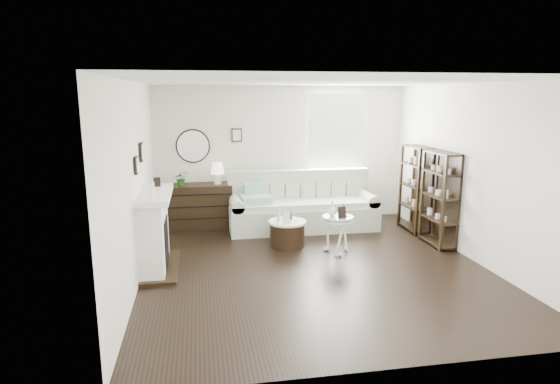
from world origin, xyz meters
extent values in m
plane|color=black|center=(0.00, 0.00, 0.00)|extent=(5.50, 5.50, 0.00)
plane|color=white|center=(0.00, 0.00, 2.70)|extent=(5.50, 5.50, 0.00)
plane|color=white|center=(0.00, 2.75, 1.35)|extent=(5.00, 0.00, 5.00)
plane|color=white|center=(0.00, -2.75, 1.35)|extent=(5.00, 0.00, 5.00)
plane|color=white|center=(-2.50, 0.00, 1.35)|extent=(0.00, 5.50, 5.50)
plane|color=white|center=(2.50, 0.00, 1.35)|extent=(0.00, 5.50, 5.50)
cube|color=white|center=(1.10, 2.73, 1.60)|extent=(1.00, 0.02, 1.80)
cube|color=white|center=(1.10, 2.67, 1.60)|extent=(1.15, 0.02, 1.90)
cylinder|color=silver|center=(-1.75, 2.72, 1.55)|extent=(0.60, 0.03, 0.60)
cube|color=black|center=(-0.90, 2.72, 1.75)|extent=(0.20, 0.03, 0.26)
cube|color=white|center=(-2.33, 0.30, 0.55)|extent=(0.34, 1.20, 1.10)
cube|color=black|center=(-2.30, 0.30, 0.40)|extent=(0.30, 0.65, 0.70)
cube|color=white|center=(-2.28, 0.30, 1.12)|extent=(0.44, 1.35, 0.08)
cube|color=black|center=(-2.25, 0.30, 0.03)|extent=(0.50, 1.40, 0.05)
cylinder|color=white|center=(-2.28, -0.15, 1.27)|extent=(0.08, 0.08, 0.22)
cube|color=black|center=(-2.28, 0.70, 1.23)|extent=(0.10, 0.03, 0.14)
cube|color=black|center=(-2.47, -0.05, 1.60)|extent=(0.03, 0.18, 0.24)
cube|color=black|center=(-2.47, 0.60, 1.70)|extent=(0.03, 0.22, 0.28)
cube|color=black|center=(2.33, 1.55, 0.80)|extent=(0.30, 0.80, 1.60)
cylinder|color=beige|center=(2.31, 1.30, 0.52)|extent=(0.08, 0.08, 0.11)
cylinder|color=beige|center=(2.31, 1.55, 0.52)|extent=(0.08, 0.08, 0.11)
cylinder|color=beige|center=(2.31, 1.80, 0.52)|extent=(0.08, 0.08, 0.11)
cylinder|color=beige|center=(2.31, 1.30, 0.92)|extent=(0.08, 0.08, 0.11)
cylinder|color=beige|center=(2.31, 1.55, 0.92)|extent=(0.08, 0.08, 0.11)
cylinder|color=beige|center=(2.31, 1.80, 0.92)|extent=(0.08, 0.08, 0.11)
cylinder|color=beige|center=(2.31, 1.30, 1.32)|extent=(0.08, 0.08, 0.11)
cylinder|color=beige|center=(2.31, 1.55, 1.32)|extent=(0.08, 0.08, 0.11)
cylinder|color=beige|center=(2.31, 1.80, 1.32)|extent=(0.08, 0.08, 0.11)
cube|color=black|center=(2.33, 0.65, 0.80)|extent=(0.30, 0.80, 1.60)
cylinder|color=beige|center=(2.31, 0.40, 0.52)|extent=(0.08, 0.08, 0.11)
cylinder|color=beige|center=(2.31, 0.65, 0.52)|extent=(0.08, 0.08, 0.11)
cylinder|color=beige|center=(2.31, 0.90, 0.52)|extent=(0.08, 0.08, 0.11)
cylinder|color=beige|center=(2.31, 0.40, 0.92)|extent=(0.08, 0.08, 0.11)
cylinder|color=beige|center=(2.31, 0.65, 0.92)|extent=(0.08, 0.08, 0.11)
cylinder|color=beige|center=(2.31, 0.90, 0.92)|extent=(0.08, 0.08, 0.11)
cylinder|color=beige|center=(2.31, 0.40, 1.32)|extent=(0.08, 0.08, 0.11)
cylinder|color=beige|center=(2.31, 0.65, 1.32)|extent=(0.08, 0.08, 0.11)
cylinder|color=beige|center=(2.31, 0.90, 1.32)|extent=(0.08, 0.08, 0.11)
cube|color=#B4BCA8|center=(0.28, 2.00, 0.23)|extent=(2.79, 0.97, 0.45)
cube|color=#B4BCA8|center=(0.28, 1.97, 0.50)|extent=(2.42, 0.77, 0.11)
cube|color=#B4BCA8|center=(0.28, 2.38, 0.66)|extent=(2.79, 0.21, 0.86)
cube|color=#B4BCA8|center=(-0.99, 2.00, 0.28)|extent=(0.24, 0.91, 0.56)
cube|color=#B4BCA8|center=(1.54, 2.00, 0.28)|extent=(0.24, 0.91, 0.56)
cube|color=#2A9C72|center=(-0.64, 1.95, 0.63)|extent=(0.58, 0.49, 0.14)
cube|color=brown|center=(1.56, 2.27, 0.20)|extent=(0.61, 0.30, 0.39)
cube|color=black|center=(-1.67, 2.47, 0.42)|extent=(1.26, 0.52, 0.84)
cube|color=black|center=(-1.67, 2.20, 0.23)|extent=(1.21, 0.01, 0.02)
cube|color=black|center=(-1.67, 2.20, 0.46)|extent=(1.21, 0.01, 0.02)
cube|color=black|center=(-1.67, 2.20, 0.69)|extent=(1.21, 0.01, 0.01)
imported|color=#1C5317|center=(-1.99, 2.42, 0.97)|extent=(0.27, 0.25, 0.27)
cylinder|color=black|center=(-0.22, 1.00, 0.20)|extent=(0.58, 0.58, 0.41)
cylinder|color=white|center=(-0.22, 1.00, 0.43)|extent=(0.64, 0.64, 0.04)
cylinder|color=silver|center=(0.52, 0.53, 0.60)|extent=(0.50, 0.50, 0.03)
cylinder|color=white|center=(0.52, 0.53, 0.55)|extent=(0.51, 0.51, 0.02)
cylinder|color=white|center=(0.52, 0.53, 0.29)|extent=(0.04, 0.04, 0.57)
cylinder|color=silver|center=(-0.38, 0.93, 0.58)|extent=(0.06, 0.06, 0.28)
cube|color=silver|center=(-0.26, 0.84, 0.53)|extent=(0.14, 0.08, 0.18)
cube|color=black|center=(0.55, 0.40, 0.71)|extent=(0.15, 0.08, 0.18)
camera|label=1|loc=(-1.64, -6.46, 2.52)|focal=30.00mm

